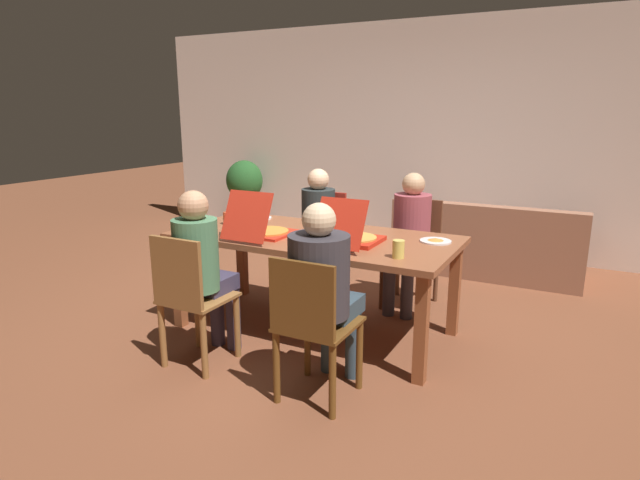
% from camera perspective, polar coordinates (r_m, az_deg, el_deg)
% --- Properties ---
extents(ground_plane, '(20.00, 20.00, 0.00)m').
position_cam_1_polar(ground_plane, '(4.17, -0.65, -9.63)').
color(ground_plane, brown).
extents(back_wall, '(7.60, 0.12, 2.68)m').
position_cam_1_polar(back_wall, '(6.53, 11.69, 10.82)').
color(back_wall, silver).
rests_on(back_wall, ground).
extents(dining_table, '(2.10, 0.99, 0.76)m').
position_cam_1_polar(dining_table, '(3.95, -0.67, -0.59)').
color(dining_table, brown).
rests_on(dining_table, ground).
extents(chair_0, '(0.42, 0.43, 0.89)m').
position_cam_1_polar(chair_0, '(3.02, -0.88, -9.08)').
color(chair_0, brown).
rests_on(chair_0, ground).
extents(person_0, '(0.35, 0.53, 1.17)m').
position_cam_1_polar(person_0, '(3.06, 0.34, -4.67)').
color(person_0, '#32434E').
rests_on(person_0, ground).
extents(chair_1, '(0.41, 0.46, 0.91)m').
position_cam_1_polar(chair_1, '(4.66, 10.15, -0.76)').
color(chair_1, brown).
rests_on(chair_1, ground).
extents(person_1, '(0.31, 0.51, 1.16)m').
position_cam_1_polar(person_1, '(4.47, 9.65, 0.99)').
color(person_1, '#433F4C').
rests_on(person_1, ground).
extents(chair_2, '(0.40, 0.41, 0.91)m').
position_cam_1_polar(chair_2, '(5.01, 0.27, 0.50)').
color(chair_2, '#A9281D').
rests_on(chair_2, ground).
extents(person_2, '(0.31, 0.52, 1.14)m').
position_cam_1_polar(person_2, '(4.84, -0.56, 2.07)').
color(person_2, '#374048').
rests_on(person_2, ground).
extents(chair_3, '(0.41, 0.41, 0.90)m').
position_cam_1_polar(chair_3, '(3.53, -13.89, -6.03)').
color(chair_3, '#8E5E30').
rests_on(chair_3, ground).
extents(person_3, '(0.29, 0.46, 1.17)m').
position_cam_1_polar(person_3, '(3.56, -12.62, -2.40)').
color(person_3, '#393249').
rests_on(person_3, ground).
extents(pizza_box_0, '(0.36, 0.52, 0.35)m').
position_cam_1_polar(pizza_box_0, '(3.90, -6.17, 1.16)').
color(pizza_box_0, red).
rests_on(pizza_box_0, dining_table).
extents(pizza_box_1, '(0.35, 0.51, 0.34)m').
position_cam_1_polar(pizza_box_1, '(3.67, 3.54, 0.34)').
color(pizza_box_1, red).
rests_on(pizza_box_1, dining_table).
extents(plate_0, '(0.23, 0.23, 0.03)m').
position_cam_1_polar(plate_0, '(4.54, -6.74, 2.43)').
color(plate_0, white).
rests_on(plate_0, dining_table).
extents(plate_1, '(0.22, 0.22, 0.03)m').
position_cam_1_polar(plate_1, '(3.81, 12.40, -0.07)').
color(plate_1, white).
rests_on(plate_1, dining_table).
extents(drinking_glass_0, '(0.07, 0.07, 0.10)m').
position_cam_1_polar(drinking_glass_0, '(4.20, 3.14, 2.14)').
color(drinking_glass_0, '#B14535').
rests_on(drinking_glass_0, dining_table).
extents(drinking_glass_1, '(0.06, 0.06, 0.10)m').
position_cam_1_polar(drinking_glass_1, '(4.35, -10.00, 2.35)').
color(drinking_glass_1, '#BB4926').
rests_on(drinking_glass_1, dining_table).
extents(drinking_glass_2, '(0.07, 0.07, 0.14)m').
position_cam_1_polar(drinking_glass_2, '(4.23, -14.31, 2.03)').
color(drinking_glass_2, '#E6CC5D').
rests_on(drinking_glass_2, dining_table).
extents(drinking_glass_3, '(0.08, 0.08, 0.12)m').
position_cam_1_polar(drinking_glass_3, '(3.34, 8.48, -0.98)').
color(drinking_glass_3, '#E2C95B').
rests_on(drinking_glass_3, dining_table).
extents(couch, '(1.87, 0.79, 0.76)m').
position_cam_1_polar(couch, '(5.74, 17.68, -0.62)').
color(couch, '#9C664C').
rests_on(couch, ground).
extents(potted_plant, '(0.50, 0.50, 0.99)m').
position_cam_1_polar(potted_plant, '(7.32, -8.15, 5.55)').
color(potted_plant, '#534E5F').
rests_on(potted_plant, ground).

